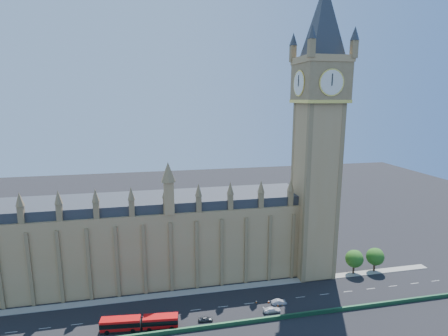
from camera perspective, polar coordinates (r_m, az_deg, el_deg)
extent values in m
plane|color=black|center=(108.53, -2.39, -21.90)|extent=(400.00, 400.00, 0.00)
cube|color=#A98451|center=(121.62, -16.17, -11.87)|extent=(120.00, 20.00, 25.00)
cube|color=#2D3035|center=(116.95, -16.54, -5.54)|extent=(120.00, 18.00, 3.00)
cube|color=#A98451|center=(120.08, 14.58, -3.75)|extent=(12.00, 12.00, 58.00)
cube|color=olive|center=(116.28, 15.45, 13.16)|extent=(14.00, 14.00, 12.00)
cylinder|color=silver|center=(109.95, 17.18, 13.20)|extent=(7.20, 0.30, 7.20)
cube|color=#A98451|center=(116.77, 15.64, 16.59)|extent=(14.50, 14.50, 2.00)
cube|color=#1E4C2D|center=(100.86, -1.48, -24.37)|extent=(160.00, 0.60, 1.20)
cube|color=gray|center=(116.47, -3.20, -19.35)|extent=(160.00, 3.00, 0.16)
cylinder|color=#382619|center=(132.79, 20.40, -15.08)|extent=(0.70, 0.70, 4.00)
sphere|color=#215015|center=(131.32, 20.50, -13.71)|extent=(6.00, 6.00, 6.00)
sphere|color=#215015|center=(131.71, 20.76, -13.36)|extent=(4.38, 4.38, 4.38)
cylinder|color=#382619|center=(136.97, 23.33, -14.47)|extent=(0.70, 0.70, 4.00)
sphere|color=#215015|center=(135.54, 23.45, -13.14)|extent=(6.00, 6.00, 6.00)
sphere|color=#215015|center=(135.96, 23.68, -12.80)|extent=(4.38, 4.38, 4.38)
cube|color=red|center=(103.02, -16.52, -23.28)|extent=(10.41, 3.84, 3.39)
cube|color=red|center=(101.69, -10.29, -23.48)|extent=(9.29, 3.72, 3.39)
cube|color=black|center=(102.79, -16.53, -23.10)|extent=(10.47, 3.89, 1.29)
cube|color=black|center=(101.46, -10.30, -23.29)|extent=(9.34, 3.78, 1.29)
cylinder|color=black|center=(102.36, -13.59, -23.48)|extent=(1.15, 2.79, 2.71)
cylinder|color=black|center=(103.15, -18.58, -24.13)|extent=(1.16, 0.45, 1.13)
cylinder|color=black|center=(105.41, -18.23, -23.26)|extent=(1.16, 0.45, 1.13)
cylinder|color=black|center=(101.99, -14.66, -24.34)|extent=(1.16, 0.45, 1.13)
cylinder|color=black|center=(104.27, -14.41, -23.45)|extent=(1.16, 0.45, 1.13)
cylinder|color=black|center=(101.45, -12.12, -24.43)|extent=(1.16, 0.45, 1.13)
cylinder|color=black|center=(103.75, -11.95, -23.52)|extent=(1.16, 0.45, 1.13)
cylinder|color=black|center=(100.99, -8.53, -24.47)|extent=(1.16, 0.45, 1.13)
cylinder|color=black|center=(103.30, -8.46, -23.56)|extent=(1.16, 0.45, 1.13)
imported|color=#3C3F43|center=(103.28, -3.03, -23.38)|extent=(4.08, 1.93, 1.35)
imported|color=#A4A5AB|center=(110.90, 8.95, -20.80)|extent=(4.47, 1.77, 1.45)
imported|color=silver|center=(107.34, 7.85, -21.96)|extent=(5.03, 2.10, 1.45)
cube|color=black|center=(110.46, 8.79, -21.37)|extent=(0.55, 0.55, 0.04)
cone|color=#EF520C|center=(110.27, 8.79, -21.21)|extent=(0.61, 0.61, 0.77)
cylinder|color=white|center=(110.21, 8.80, -21.16)|extent=(0.37, 0.37, 0.13)
cube|color=black|center=(111.47, 7.31, -21.00)|extent=(0.54, 0.54, 0.05)
cone|color=red|center=(111.27, 7.32, -20.83)|extent=(0.59, 0.59, 0.80)
cylinder|color=white|center=(111.20, 7.32, -20.78)|extent=(0.39, 0.39, 0.14)
cube|color=black|center=(111.14, 5.31, -21.06)|extent=(0.42, 0.42, 0.04)
cone|color=#DA570B|center=(110.95, 5.31, -20.91)|extent=(0.47, 0.47, 0.73)
cylinder|color=white|center=(110.90, 5.31, -20.86)|extent=(0.35, 0.35, 0.12)
cube|color=black|center=(111.02, 9.49, -21.21)|extent=(0.37, 0.37, 0.04)
cone|color=orange|center=(110.86, 9.50, -21.08)|extent=(0.41, 0.41, 0.64)
cylinder|color=white|center=(110.81, 9.50, -21.04)|extent=(0.31, 0.31, 0.11)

